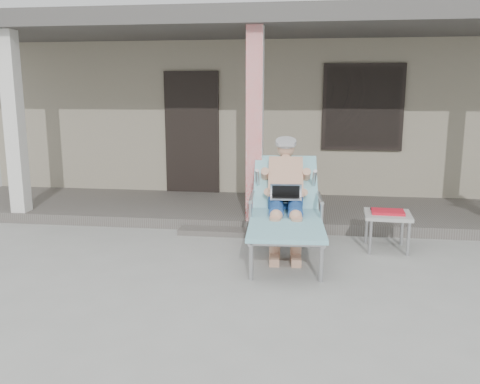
# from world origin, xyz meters

# --- Properties ---
(ground) EXTENTS (60.00, 60.00, 0.00)m
(ground) POSITION_xyz_m (0.00, 0.00, 0.00)
(ground) COLOR #9E9E99
(ground) RESTS_ON ground
(house) EXTENTS (10.40, 5.40, 3.30)m
(house) POSITION_xyz_m (0.00, 6.50, 1.67)
(house) COLOR gray
(house) RESTS_ON ground
(porch_deck) EXTENTS (10.00, 2.00, 0.15)m
(porch_deck) POSITION_xyz_m (0.00, 3.00, 0.07)
(porch_deck) COLOR #605B56
(porch_deck) RESTS_ON ground
(porch_overhang) EXTENTS (10.00, 2.30, 2.85)m
(porch_overhang) POSITION_xyz_m (0.00, 2.95, 2.79)
(porch_overhang) COLOR silver
(porch_overhang) RESTS_ON porch_deck
(porch_step) EXTENTS (2.00, 0.30, 0.07)m
(porch_step) POSITION_xyz_m (0.00, 1.85, 0.04)
(porch_step) COLOR #605B56
(porch_step) RESTS_ON ground
(lounger) EXTENTS (0.94, 2.22, 1.42)m
(lounger) POSITION_xyz_m (0.47, 1.32, 0.87)
(lounger) COLOR #B7B7BC
(lounger) RESTS_ON ground
(side_table) EXTENTS (0.58, 0.58, 0.49)m
(side_table) POSITION_xyz_m (1.71, 1.47, 0.42)
(side_table) COLOR #ACACA7
(side_table) RESTS_ON ground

